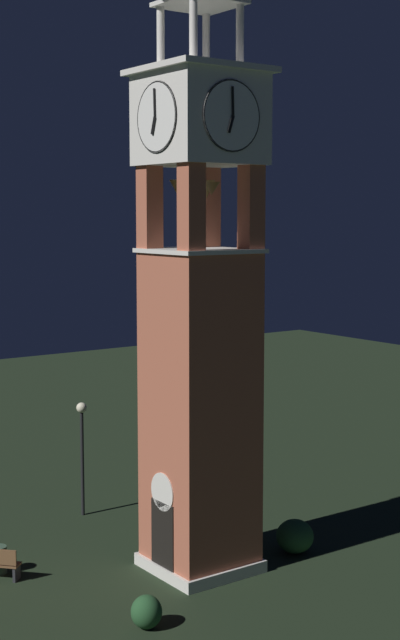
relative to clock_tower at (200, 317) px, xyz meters
name	(u,v)px	position (x,y,z in m)	size (l,w,h in m)	color
ground	(200,568)	(0.00, 0.00, -7.46)	(80.00, 80.00, 0.00)	black
clock_tower	(200,317)	(0.00, 0.00, 0.00)	(3.21, 3.21, 17.71)	#AD5B42
lamp_post	(82,438)	(-6.28, -0.46, -4.72)	(0.36, 0.36, 3.97)	black
shrub_near_entry	(295,536)	(0.70, 3.10, -6.94)	(1.16, 1.16, 1.04)	#234C28
shrub_left_of_tower	(146,612)	(2.41, -3.40, -7.04)	(0.80, 0.80, 0.85)	#234C28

